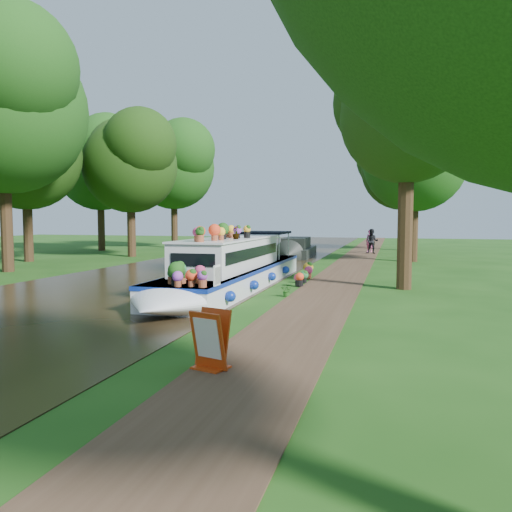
{
  "coord_description": "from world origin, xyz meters",
  "views": [
    {
      "loc": [
        3.43,
        -15.85,
        2.6
      ],
      "look_at": [
        -1.1,
        0.45,
        1.3
      ],
      "focal_mm": 35.0,
      "sensor_mm": 36.0,
      "label": 1
    }
  ],
  "objects_px": {
    "plant_boat": "(230,266)",
    "pedestrian_pink": "(370,241)",
    "pedestrian_dark": "(372,241)",
    "second_boat": "(297,249)",
    "sandwich_board": "(210,342)"
  },
  "relations": [
    {
      "from": "plant_boat",
      "to": "pedestrian_pink",
      "type": "distance_m",
      "value": 21.67
    },
    {
      "from": "plant_boat",
      "to": "pedestrian_dark",
      "type": "relative_size",
      "value": 7.62
    },
    {
      "from": "second_boat",
      "to": "sandwich_board",
      "type": "relative_size",
      "value": 6.71
    },
    {
      "from": "pedestrian_dark",
      "to": "sandwich_board",
      "type": "bearing_deg",
      "value": -85.0
    },
    {
      "from": "plant_boat",
      "to": "second_boat",
      "type": "distance_m",
      "value": 15.25
    },
    {
      "from": "second_boat",
      "to": "pedestrian_pink",
      "type": "bearing_deg",
      "value": 51.18
    },
    {
      "from": "plant_boat",
      "to": "second_boat",
      "type": "relative_size",
      "value": 2.01
    },
    {
      "from": "sandwich_board",
      "to": "pedestrian_dark",
      "type": "bearing_deg",
      "value": 103.68
    },
    {
      "from": "plant_boat",
      "to": "sandwich_board",
      "type": "xyz_separation_m",
      "value": [
        2.7,
        -9.14,
        -0.37
      ]
    },
    {
      "from": "second_boat",
      "to": "plant_boat",
      "type": "bearing_deg",
      "value": -91.0
    },
    {
      "from": "pedestrian_pink",
      "to": "pedestrian_dark",
      "type": "xyz_separation_m",
      "value": [
        0.25,
        -1.66,
        0.05
      ]
    },
    {
      "from": "plant_boat",
      "to": "sandwich_board",
      "type": "height_order",
      "value": "plant_boat"
    },
    {
      "from": "pedestrian_pink",
      "to": "plant_boat",
      "type": "bearing_deg",
      "value": -79.84
    },
    {
      "from": "second_boat",
      "to": "sandwich_board",
      "type": "xyz_separation_m",
      "value": [
        3.2,
        -24.38,
        -0.04
      ]
    },
    {
      "from": "sandwich_board",
      "to": "pedestrian_dark",
      "type": "height_order",
      "value": "pedestrian_dark"
    }
  ]
}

